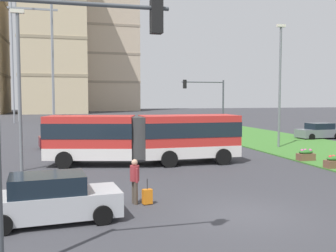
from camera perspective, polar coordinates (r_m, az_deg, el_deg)
ground_plane at (r=14.15m, az=11.29°, el=-12.68°), size 260.00×260.00×0.00m
articulated_bus at (r=23.82m, az=-3.58°, el=-1.68°), size 12.00×4.11×3.00m
car_grey_wagon at (r=41.20m, az=21.37°, el=-0.74°), size 4.51×2.25×1.58m
car_maroon_sedan at (r=32.61m, az=-14.73°, el=-1.81°), size 4.59×2.46×1.58m
car_silver_hatch at (r=13.50m, az=-16.86°, el=-10.29°), size 4.53×2.30×1.58m
pedestrian_crossing at (r=15.00m, az=-4.95°, el=-7.69°), size 0.36×0.57×1.74m
rolling_suitcase at (r=15.04m, az=-3.08°, el=-10.34°), size 0.40×0.31×0.97m
flower_planter_2 at (r=24.15m, az=23.37°, el=-4.88°), size 1.10×0.56×0.74m
flower_planter_3 at (r=26.33m, az=19.69°, el=-4.05°), size 1.10×0.56×0.74m
traffic_light_near_left at (r=9.16m, az=-16.42°, el=5.93°), size 4.01×0.28×6.43m
traffic_light_far_right at (r=36.54m, az=6.11°, el=4.02°), size 4.20×0.28×5.75m
streetlight_left at (r=22.92m, az=-21.11°, el=5.92°), size 0.70×0.28×8.89m
streetlight_median at (r=32.59m, az=16.20°, el=6.36°), size 0.70×0.28×9.93m
apartment_tower_westcentre at (r=109.78m, az=-16.63°, el=14.13°), size 16.99×16.94×46.66m
apartment_tower_centre at (r=129.33m, az=-9.32°, el=13.83°), size 20.19×16.43×51.67m
transmission_pylon at (r=70.08m, az=-19.29°, el=13.58°), size 9.00×6.24×28.78m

